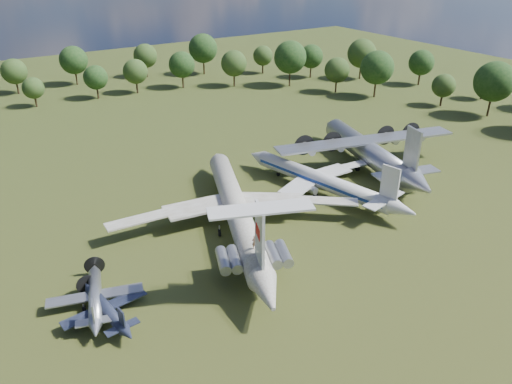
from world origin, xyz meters
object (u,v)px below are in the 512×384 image
il62_airliner (236,213)px  small_prop_west (107,311)px  small_prop_northwest (96,299)px  person_on_il62 (254,242)px  an12_transport (368,154)px  tu104_jet (320,183)px

il62_airliner → small_prop_west: 24.80m
il62_airliner → small_prop_northwest: il62_airliner is taller
person_on_il62 → an12_transport: bearing=-145.4°
tu104_jet → an12_transport: 14.96m
tu104_jet → small_prop_west: 42.62m
small_prop_northwest → person_on_il62: size_ratio=8.19×
il62_airliner → person_on_il62: bearing=-90.0°
il62_airliner → tu104_jet: il62_airliner is taller
small_prop_northwest → person_on_il62: 19.90m
tu104_jet → person_on_il62: 27.65m
small_prop_west → small_prop_northwest: bearing=93.8°
small_prop_west → il62_airliner: bearing=16.2°
tu104_jet → small_prop_northwest: size_ratio=2.49×
small_prop_northwest → person_on_il62: person_on_il62 is taller
il62_airliner → small_prop_northwest: bearing=-142.5°
an12_transport → small_prop_west: (-55.28, -15.98, -1.64)m
il62_airliner → small_prop_west: size_ratio=3.63×
il62_airliner → tu104_jet: 18.22m
tu104_jet → an12_transport: an12_transport is taller
person_on_il62 → small_prop_northwest: bearing=-9.2°
il62_airliner → an12_transport: (32.50, 6.28, 0.22)m
an12_transport → il62_airliner: bearing=-155.0°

